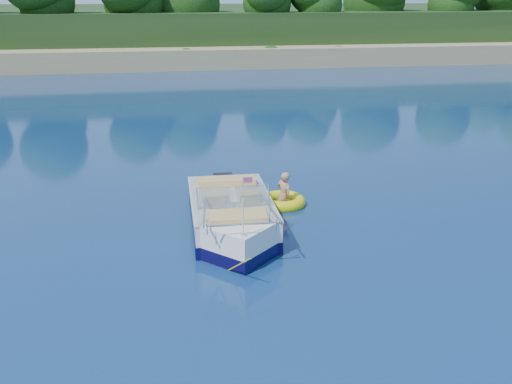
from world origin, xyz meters
TOP-DOWN VIEW (x-y plane):
  - ground at (0.00, 0.00)m, footprint 160.00×160.00m
  - shoreline at (0.00, 63.77)m, footprint 170.00×59.00m
  - motorboat at (1.02, 3.31)m, footprint 1.99×5.30m
  - tow_tube at (2.61, 4.96)m, footprint 1.36×1.36m
  - boy at (2.61, 4.90)m, footprint 0.66×0.77m

SIDE VIEW (x-z plane):
  - ground at x=0.00m, z-range 0.00..0.00m
  - boy at x=2.61m, z-range -0.70..0.70m
  - tow_tube at x=2.61m, z-range -0.08..0.25m
  - motorboat at x=1.02m, z-range -0.54..1.22m
  - shoreline at x=0.00m, z-range -2.02..3.98m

